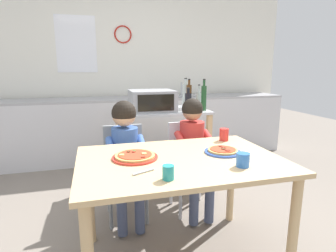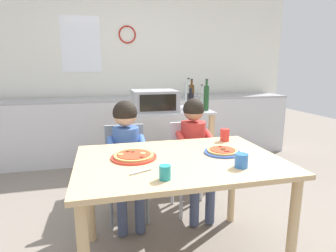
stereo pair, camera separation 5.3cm
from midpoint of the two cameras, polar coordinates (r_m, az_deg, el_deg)
name	(u,v)px [view 2 (the right image)]	position (r m, az deg, el deg)	size (l,w,h in m)	color
ground_plane	(151,193)	(3.05, -3.14, -13.63)	(10.93, 10.93, 0.00)	slate
back_wall_tiled	(130,65)	(4.43, -7.56, 12.36)	(5.21, 0.14, 2.70)	white
kitchen_counter	(135,127)	(4.12, -6.54, -0.27)	(4.69, 0.60, 1.09)	silver
kitchen_island_cart	(164,136)	(3.03, -0.34, -2.07)	(0.98, 0.60, 0.87)	#B7BABF
toaster_oven	(154,100)	(2.91, -2.34, 5.32)	(0.46, 0.40, 0.22)	#999BA0
bottle_tall_green_wine	(206,97)	(2.94, 8.46, 5.88)	(0.06, 0.06, 0.33)	#1E4723
bottle_dark_olive_oil	(188,95)	(3.11, 4.72, 6.34)	(0.07, 0.07, 0.33)	#ADB7B2
bottle_clear_vinegar	(191,96)	(3.01, 5.40, 6.12)	(0.06, 0.06, 0.33)	#4C2D14
bottle_squat_spirits	(190,102)	(2.85, 5.21, 5.02)	(0.07, 0.07, 0.25)	black
bottle_brown_beer	(201,100)	(3.08, 7.45, 5.43)	(0.06, 0.06, 0.27)	#ADB7B2
dining_table	(179,173)	(1.81, 3.14, -9.74)	(1.30, 0.89, 0.75)	tan
dining_chair_left	(126,164)	(2.48, -8.09, -7.92)	(0.36, 0.36, 0.81)	gray
dining_chair_right	(190,159)	(2.59, 5.27, -6.92)	(0.36, 0.36, 0.81)	silver
child_in_blue_striped_shirt	(127,146)	(2.30, -7.94, -4.16)	(0.32, 0.42, 1.04)	#424C6B
child_in_red_shirt	(195,144)	(2.43, 6.28, -3.64)	(0.32, 0.42, 1.04)	#424C6B
pizza_plate_red_rimmed	(134,156)	(1.79, -6.26, -6.23)	(0.29, 0.29, 0.03)	red
pizza_plate_blue_rimmed	(222,151)	(1.92, 12.00, -5.19)	(0.25, 0.25, 0.03)	#3356B7
drinking_cup_teal	(165,172)	(1.44, 0.44, -9.63)	(0.06, 0.06, 0.08)	teal
drinking_cup_red	(225,135)	(2.22, 12.39, -1.82)	(0.07, 0.07, 0.10)	red
drinking_cup_blue	(241,161)	(1.67, 15.87, -6.92)	(0.08, 0.08, 0.08)	blue
serving_spoon	(141,172)	(1.55, -4.64, -9.41)	(0.01, 0.01, 0.14)	#B7BABF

